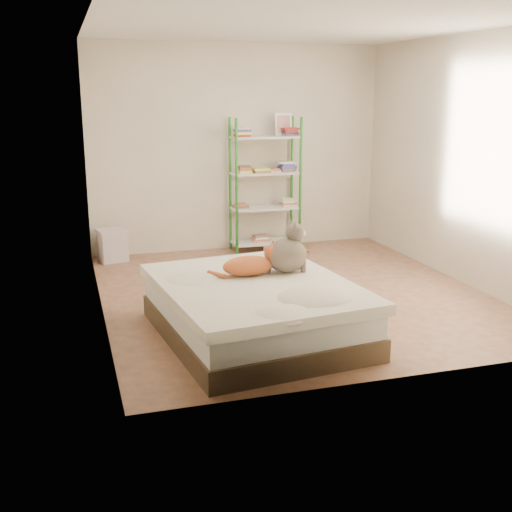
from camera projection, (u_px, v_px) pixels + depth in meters
name	position (u px, v px, depth m)	size (l,w,h in m)	color
room	(294.00, 166.00, 6.26)	(3.81, 4.21, 2.61)	tan
bed	(255.00, 309.00, 5.38)	(1.70, 2.03, 0.48)	brown
orange_cat	(248.00, 263.00, 5.49)	(0.53, 0.29, 0.21)	#EA6F42
grey_cat	(287.00, 248.00, 5.56)	(0.32, 0.38, 0.44)	#72655E
shelf_unit	(266.00, 183.00, 8.19)	(0.88, 0.36, 1.74)	#2D862E
cardboard_box	(286.00, 263.00, 7.15)	(0.48, 0.47, 0.36)	#967B4F
white_bin	(113.00, 245.00, 7.78)	(0.40, 0.37, 0.39)	silver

